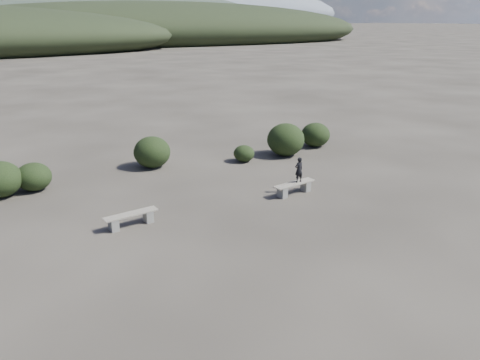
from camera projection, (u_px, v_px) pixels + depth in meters
ground at (318, 257)px, 12.04m from camera, size 1200.00×1200.00×0.00m
bench_left at (131, 218)px, 13.76m from camera, size 1.65×0.54×0.41m
bench_right at (294, 187)px, 16.29m from camera, size 1.68×0.56×0.41m
seated_person at (299, 170)px, 16.19m from camera, size 0.33×0.23×0.89m
shrub_a at (34, 177)px, 16.58m from camera, size 1.23×1.23×1.01m
shrub_b at (152, 152)px, 19.15m from camera, size 1.50×1.50×1.29m
shrub_c at (244, 153)px, 20.00m from camera, size 0.89×0.89×0.72m
shrub_d at (286, 140)px, 20.79m from camera, size 1.66×1.66×1.45m
shrub_e at (316, 135)px, 22.34m from camera, size 1.37×1.37×1.14m
shrub_f at (0, 179)px, 15.96m from camera, size 1.47×1.47×1.24m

